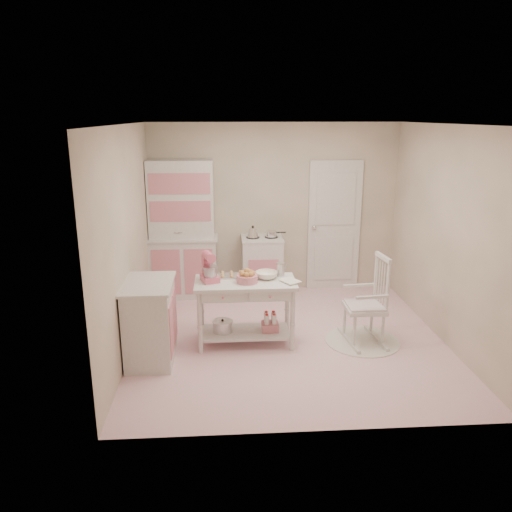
{
  "coord_description": "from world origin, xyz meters",
  "views": [
    {
      "loc": [
        -0.79,
        -5.68,
        2.7
      ],
      "look_at": [
        -0.38,
        0.43,
        0.96
      ],
      "focal_mm": 35.0,
      "sensor_mm": 36.0,
      "label": 1
    }
  ],
  "objects": [
    {
      "name": "cookie_tray",
      "position": [
        -0.69,
        0.11,
        0.81
      ],
      "size": [
        0.34,
        0.24,
        0.02
      ],
      "primitive_type": "cube",
      "color": "silver",
      "rests_on": "work_table"
    },
    {
      "name": "room_shell",
      "position": [
        0.0,
        0.0,
        1.65
      ],
      "size": [
        3.84,
        3.84,
        2.62
      ],
      "color": "pink",
      "rests_on": "ground"
    },
    {
      "name": "door",
      "position": [
        0.95,
        1.87,
        1.02
      ],
      "size": [
        0.82,
        0.05,
        2.04
      ],
      "primitive_type": "cube",
      "color": "silver",
      "rests_on": "ground"
    },
    {
      "name": "stand_mixer",
      "position": [
        -0.96,
        -0.05,
        0.97
      ],
      "size": [
        0.28,
        0.33,
        0.34
      ],
      "primitive_type": "cube",
      "rotation": [
        0.0,
        0.0,
        0.33
      ],
      "color": "#E35F7E",
      "rests_on": "work_table"
    },
    {
      "name": "base_cabinet",
      "position": [
        -1.63,
        -0.42,
        0.46
      ],
      "size": [
        0.54,
        0.84,
        0.92
      ],
      "primitive_type": "cube",
      "color": "silver",
      "rests_on": "ground"
    },
    {
      "name": "metal_pitcher",
      "position": [
        -0.1,
        0.09,
        0.89
      ],
      "size": [
        0.1,
        0.1,
        0.17
      ],
      "primitive_type": "cylinder",
      "color": "silver",
      "rests_on": "work_table"
    },
    {
      "name": "rocking_chair",
      "position": [
        0.91,
        -0.13,
        0.55
      ],
      "size": [
        0.56,
        0.77,
        1.1
      ],
      "primitive_type": "cube",
      "rotation": [
        0.0,
        0.0,
        0.11
      ],
      "color": "silver",
      "rests_on": "ground"
    },
    {
      "name": "stove",
      "position": [
        -0.21,
        1.61,
        0.46
      ],
      "size": [
        0.62,
        0.57,
        0.92
      ],
      "primitive_type": "cube",
      "color": "silver",
      "rests_on": "ground"
    },
    {
      "name": "hutch",
      "position": [
        -1.41,
        1.66,
        1.04
      ],
      "size": [
        1.06,
        0.5,
        2.08
      ],
      "primitive_type": "cube",
      "color": "silver",
      "rests_on": "ground"
    },
    {
      "name": "bread_basket",
      "position": [
        -0.52,
        -0.12,
        0.85
      ],
      "size": [
        0.25,
        0.25,
        0.09
      ],
      "primitive_type": "cylinder",
      "color": "#D47A89",
      "rests_on": "work_table"
    },
    {
      "name": "mixing_bowl",
      "position": [
        -0.28,
        0.01,
        0.84
      ],
      "size": [
        0.27,
        0.27,
        0.08
      ],
      "primitive_type": "imported",
      "color": "white",
      "rests_on": "work_table"
    },
    {
      "name": "work_table",
      "position": [
        -0.54,
        -0.07,
        0.4
      ],
      "size": [
        1.2,
        0.6,
        0.8
      ],
      "primitive_type": "cube",
      "color": "silver",
      "rests_on": "ground"
    },
    {
      "name": "lace_rug",
      "position": [
        0.91,
        -0.13,
        0.01
      ],
      "size": [
        0.92,
        0.92,
        0.01
      ],
      "primitive_type": "cylinder",
      "color": "white",
      "rests_on": "ground"
    },
    {
      "name": "recipe_book",
      "position": [
        -0.09,
        -0.19,
        0.81
      ],
      "size": [
        0.27,
        0.29,
        0.02
      ],
      "primitive_type": "imported",
      "rotation": [
        0.0,
        0.0,
        0.53
      ],
      "color": "white",
      "rests_on": "work_table"
    }
  ]
}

